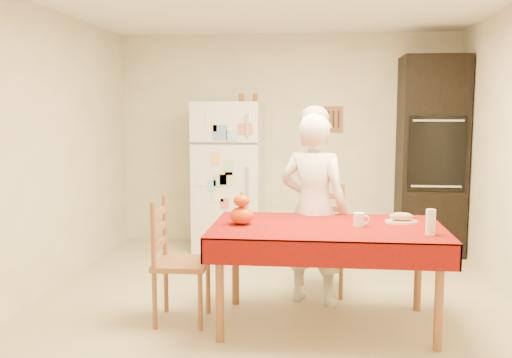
# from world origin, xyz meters

# --- Properties ---
(floor) EXTENTS (4.50, 4.50, 0.00)m
(floor) POSITION_xyz_m (0.00, 0.00, 0.00)
(floor) COLOR #BEB089
(floor) RESTS_ON ground
(room_shell) EXTENTS (4.02, 4.52, 2.51)m
(room_shell) POSITION_xyz_m (0.00, 0.00, 1.62)
(room_shell) COLOR #EFE8C9
(room_shell) RESTS_ON ground
(refrigerator) EXTENTS (0.75, 0.74, 1.70)m
(refrigerator) POSITION_xyz_m (-0.65, 1.88, 0.85)
(refrigerator) COLOR white
(refrigerator) RESTS_ON floor
(oven_cabinet) EXTENTS (0.70, 0.62, 2.20)m
(oven_cabinet) POSITION_xyz_m (1.63, 1.93, 1.10)
(oven_cabinet) COLOR black
(oven_cabinet) RESTS_ON floor
(dining_table) EXTENTS (1.70, 1.00, 0.76)m
(dining_table) POSITION_xyz_m (0.44, -0.42, 0.69)
(dining_table) COLOR brown
(dining_table) RESTS_ON floor
(chair_far) EXTENTS (0.44, 0.42, 0.95)m
(chair_far) POSITION_xyz_m (0.41, 0.42, 0.51)
(chair_far) COLOR brown
(chair_far) RESTS_ON floor
(chair_left) EXTENTS (0.41, 0.43, 0.95)m
(chair_left) POSITION_xyz_m (-0.72, -0.45, 0.51)
(chair_left) COLOR brown
(chair_left) RESTS_ON floor
(seated_woman) EXTENTS (0.67, 0.55, 1.59)m
(seated_woman) POSITION_xyz_m (0.34, 0.08, 0.79)
(seated_woman) COLOR silver
(seated_woman) RESTS_ON floor
(coffee_mug) EXTENTS (0.08, 0.08, 0.10)m
(coffee_mug) POSITION_xyz_m (0.67, -0.42, 0.81)
(coffee_mug) COLOR white
(coffee_mug) RESTS_ON dining_table
(pumpkin_lower) EXTENTS (0.18, 0.18, 0.13)m
(pumpkin_lower) POSITION_xyz_m (-0.20, -0.44, 0.83)
(pumpkin_lower) COLOR #E83905
(pumpkin_lower) RESTS_ON dining_table
(pumpkin_upper) EXTENTS (0.12, 0.12, 0.09)m
(pumpkin_upper) POSITION_xyz_m (-0.20, -0.44, 0.94)
(pumpkin_upper) COLOR red
(pumpkin_upper) RESTS_ON pumpkin_lower
(wine_glass) EXTENTS (0.07, 0.07, 0.18)m
(wine_glass) POSITION_xyz_m (1.14, -0.65, 0.85)
(wine_glass) COLOR silver
(wine_glass) RESTS_ON dining_table
(bread_plate) EXTENTS (0.24, 0.24, 0.02)m
(bread_plate) POSITION_xyz_m (1.00, -0.26, 0.77)
(bread_plate) COLOR silver
(bread_plate) RESTS_ON dining_table
(bread_loaf) EXTENTS (0.18, 0.10, 0.06)m
(bread_loaf) POSITION_xyz_m (1.00, -0.26, 0.81)
(bread_loaf) COLOR #997E4B
(bread_loaf) RESTS_ON bread_plate
(spice_jar_left) EXTENTS (0.05, 0.05, 0.10)m
(spice_jar_left) POSITION_xyz_m (-0.51, 1.93, 1.75)
(spice_jar_left) COLOR #91501A
(spice_jar_left) RESTS_ON refrigerator
(spice_jar_mid) EXTENTS (0.05, 0.05, 0.10)m
(spice_jar_mid) POSITION_xyz_m (-0.50, 1.93, 1.75)
(spice_jar_mid) COLOR #974E1B
(spice_jar_mid) RESTS_ON refrigerator
(spice_jar_right) EXTENTS (0.05, 0.05, 0.10)m
(spice_jar_right) POSITION_xyz_m (-0.35, 1.93, 1.75)
(spice_jar_right) COLOR brown
(spice_jar_right) RESTS_ON refrigerator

